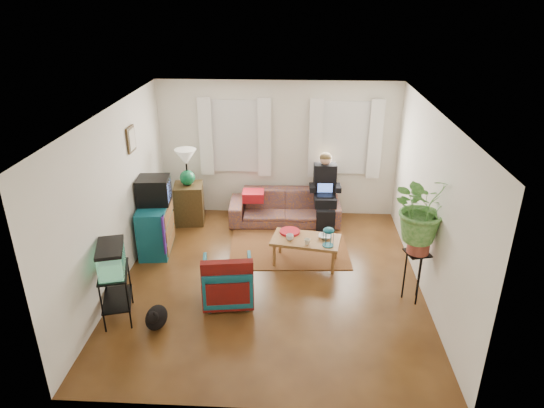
# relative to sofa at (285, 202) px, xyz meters

# --- Properties ---
(floor) EXTENTS (4.50, 5.00, 0.01)m
(floor) POSITION_rel_sofa_xyz_m (-0.15, -2.05, -0.40)
(floor) COLOR #4F2B14
(floor) RESTS_ON ground
(ceiling) EXTENTS (4.50, 5.00, 0.01)m
(ceiling) POSITION_rel_sofa_xyz_m (-0.15, -2.05, 2.20)
(ceiling) COLOR white
(ceiling) RESTS_ON wall_back
(wall_back) EXTENTS (4.50, 0.01, 2.60)m
(wall_back) POSITION_rel_sofa_xyz_m (-0.15, 0.45, 0.90)
(wall_back) COLOR silver
(wall_back) RESTS_ON floor
(wall_front) EXTENTS (4.50, 0.01, 2.60)m
(wall_front) POSITION_rel_sofa_xyz_m (-0.15, -4.55, 0.90)
(wall_front) COLOR silver
(wall_front) RESTS_ON floor
(wall_left) EXTENTS (0.01, 5.00, 2.60)m
(wall_left) POSITION_rel_sofa_xyz_m (-2.40, -2.05, 0.90)
(wall_left) COLOR silver
(wall_left) RESTS_ON floor
(wall_right) EXTENTS (0.01, 5.00, 2.60)m
(wall_right) POSITION_rel_sofa_xyz_m (2.10, -2.05, 0.90)
(wall_right) COLOR silver
(wall_right) RESTS_ON floor
(window_left) EXTENTS (1.08, 0.04, 1.38)m
(window_left) POSITION_rel_sofa_xyz_m (-0.95, 0.43, 1.15)
(window_left) COLOR white
(window_left) RESTS_ON wall_back
(window_right) EXTENTS (1.08, 0.04, 1.38)m
(window_right) POSITION_rel_sofa_xyz_m (1.10, 0.43, 1.15)
(window_right) COLOR white
(window_right) RESTS_ON wall_back
(curtains_left) EXTENTS (1.36, 0.06, 1.50)m
(curtains_left) POSITION_rel_sofa_xyz_m (-0.95, 0.35, 1.15)
(curtains_left) COLOR white
(curtains_left) RESTS_ON wall_back
(curtains_right) EXTENTS (1.36, 0.06, 1.50)m
(curtains_right) POSITION_rel_sofa_xyz_m (1.10, 0.35, 1.15)
(curtains_right) COLOR white
(curtains_right) RESTS_ON wall_back
(picture_frame) EXTENTS (0.04, 0.32, 0.40)m
(picture_frame) POSITION_rel_sofa_xyz_m (-2.37, -1.20, 1.55)
(picture_frame) COLOR #3D2616
(picture_frame) RESTS_ON wall_left
(area_rug) EXTENTS (2.09, 1.72, 0.01)m
(area_rug) POSITION_rel_sofa_xyz_m (0.10, -0.97, -0.40)
(area_rug) COLOR brown
(area_rug) RESTS_ON floor
(sofa) EXTENTS (2.09, 0.89, 0.81)m
(sofa) POSITION_rel_sofa_xyz_m (0.00, 0.00, 0.00)
(sofa) COLOR brown
(sofa) RESTS_ON floor
(seated_person) EXTENTS (0.54, 0.65, 1.23)m
(seated_person) POSITION_rel_sofa_xyz_m (0.74, 0.03, 0.21)
(seated_person) COLOR black
(seated_person) RESTS_ON sofa
(side_table) EXTENTS (0.59, 0.59, 0.76)m
(side_table) POSITION_rel_sofa_xyz_m (-1.80, -0.10, -0.02)
(side_table) COLOR #3B2616
(side_table) RESTS_ON floor
(table_lamp) EXTENTS (0.44, 0.44, 0.70)m
(table_lamp) POSITION_rel_sofa_xyz_m (-1.80, -0.10, 0.68)
(table_lamp) COLOR white
(table_lamp) RESTS_ON side_table
(dresser) EXTENTS (0.55, 0.97, 0.83)m
(dresser) POSITION_rel_sofa_xyz_m (-2.14, -1.20, 0.01)
(dresser) COLOR #11556B
(dresser) RESTS_ON floor
(crt_tv) EXTENTS (0.55, 0.51, 0.44)m
(crt_tv) POSITION_rel_sofa_xyz_m (-2.13, -1.10, 0.65)
(crt_tv) COLOR black
(crt_tv) RESTS_ON dresser
(aquarium_stand) EXTENTS (0.53, 0.73, 0.73)m
(aquarium_stand) POSITION_rel_sofa_xyz_m (-2.15, -3.07, -0.04)
(aquarium_stand) COLOR black
(aquarium_stand) RESTS_ON floor
(aquarium) EXTENTS (0.48, 0.66, 0.38)m
(aquarium) POSITION_rel_sofa_xyz_m (-2.15, -3.07, 0.51)
(aquarium) COLOR #7FD899
(aquarium) RESTS_ON aquarium_stand
(black_cat) EXTENTS (0.29, 0.44, 0.36)m
(black_cat) POSITION_rel_sofa_xyz_m (-1.59, -3.26, -0.22)
(black_cat) COLOR black
(black_cat) RESTS_ON floor
(armchair) EXTENTS (0.76, 0.73, 0.70)m
(armchair) POSITION_rel_sofa_xyz_m (-0.73, -2.60, -0.05)
(armchair) COLOR #135872
(armchair) RESTS_ON floor
(serape_throw) EXTENTS (0.72, 0.26, 0.58)m
(serape_throw) POSITION_rel_sofa_xyz_m (-0.69, -2.87, 0.09)
(serape_throw) COLOR #9E0A0A
(serape_throw) RESTS_ON armchair
(coffee_table) EXTENTS (1.16, 0.76, 0.44)m
(coffee_table) POSITION_rel_sofa_xyz_m (0.38, -1.51, -0.18)
(coffee_table) COLOR brown
(coffee_table) RESTS_ON floor
(cup_a) EXTENTS (0.14, 0.14, 0.10)m
(cup_a) POSITION_rel_sofa_xyz_m (0.12, -1.57, 0.09)
(cup_a) COLOR white
(cup_a) RESTS_ON coffee_table
(cup_b) EXTENTS (0.11, 0.11, 0.09)m
(cup_b) POSITION_rel_sofa_xyz_m (0.40, -1.69, 0.09)
(cup_b) COLOR beige
(cup_b) RESTS_ON coffee_table
(bowl) EXTENTS (0.24, 0.24, 0.05)m
(bowl) POSITION_rel_sofa_xyz_m (0.69, -1.47, 0.07)
(bowl) COLOR white
(bowl) RESTS_ON coffee_table
(snack_tray) EXTENTS (0.38, 0.38, 0.04)m
(snack_tray) POSITION_rel_sofa_xyz_m (0.12, -1.32, 0.06)
(snack_tray) COLOR #B21414
(snack_tray) RESTS_ON coffee_table
(birdcage) EXTENTS (0.20, 0.20, 0.31)m
(birdcage) POSITION_rel_sofa_xyz_m (0.72, -1.72, 0.20)
(birdcage) COLOR #115B6B
(birdcage) RESTS_ON coffee_table
(plant_stand) EXTENTS (0.40, 0.40, 0.77)m
(plant_stand) POSITION_rel_sofa_xyz_m (1.90, -2.44, -0.02)
(plant_stand) COLOR black
(plant_stand) RESTS_ON floor
(potted_plant) EXTENTS (1.05, 0.97, 0.98)m
(potted_plant) POSITION_rel_sofa_xyz_m (1.90, -2.44, 0.90)
(potted_plant) COLOR #599947
(potted_plant) RESTS_ON plant_stand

